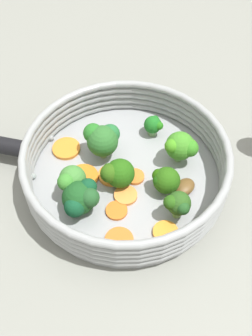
% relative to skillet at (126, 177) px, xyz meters
% --- Properties ---
extents(ground_plane, '(4.00, 4.00, 0.00)m').
position_rel_skillet_xyz_m(ground_plane, '(0.00, 0.00, -0.01)').
color(ground_plane, gray).
extents(skillet, '(0.29, 0.29, 0.02)m').
position_rel_skillet_xyz_m(skillet, '(0.00, 0.00, 0.00)').
color(skillet, '#939699').
rests_on(skillet, ground_plane).
extents(skillet_rim_wall, '(0.30, 0.30, 0.06)m').
position_rel_skillet_xyz_m(skillet_rim_wall, '(0.00, 0.00, 0.04)').
color(skillet_rim_wall, gray).
rests_on(skillet_rim_wall, skillet).
extents(skillet_rivet_left, '(0.01, 0.01, 0.01)m').
position_rel_skillet_xyz_m(skillet_rivet_left, '(0.14, -0.01, 0.01)').
color(skillet_rivet_left, '#909599').
rests_on(skillet_rivet_left, skillet).
extents(skillet_rivet_right, '(0.01, 0.01, 0.01)m').
position_rel_skillet_xyz_m(skillet_rivet_right, '(0.12, 0.07, 0.01)').
color(skillet_rivet_right, '#8F9A96').
rests_on(skillet_rivet_right, skillet).
extents(carrot_slice_0, '(0.03, 0.03, 0.00)m').
position_rel_skillet_xyz_m(carrot_slice_0, '(-0.02, 0.06, 0.01)').
color(carrot_slice_0, orange).
rests_on(carrot_slice_0, skillet).
extents(carrot_slice_1, '(0.05, 0.05, 0.01)m').
position_rel_skillet_xyz_m(carrot_slice_1, '(-0.02, 0.04, 0.01)').
color(carrot_slice_1, orange).
rests_on(carrot_slice_1, skillet).
extents(carrot_slice_2, '(0.05, 0.05, 0.00)m').
position_rel_skillet_xyz_m(carrot_slice_2, '(-0.04, 0.10, 0.01)').
color(carrot_slice_2, orange).
rests_on(carrot_slice_2, skillet).
extents(carrot_slice_3, '(0.03, 0.03, 0.01)m').
position_rel_skillet_xyz_m(carrot_slice_3, '(-0.01, 0.00, 0.01)').
color(carrot_slice_3, orange).
rests_on(carrot_slice_3, skillet).
extents(carrot_slice_4, '(0.06, 0.06, 0.00)m').
position_rel_skillet_xyz_m(carrot_slice_4, '(0.05, 0.04, 0.01)').
color(carrot_slice_4, orange).
rests_on(carrot_slice_4, skillet).
extents(carrot_slice_5, '(0.04, 0.04, 0.01)m').
position_rel_skillet_xyz_m(carrot_slice_5, '(-0.09, 0.07, 0.01)').
color(carrot_slice_5, orange).
rests_on(carrot_slice_5, skillet).
extents(carrot_slice_6, '(0.05, 0.05, 0.01)m').
position_rel_skillet_xyz_m(carrot_slice_6, '(0.02, 0.01, 0.01)').
color(carrot_slice_6, orange).
rests_on(carrot_slice_6, skillet).
extents(carrot_slice_7, '(0.06, 0.06, 0.01)m').
position_rel_skillet_xyz_m(carrot_slice_7, '(0.11, -0.00, 0.01)').
color(carrot_slice_7, orange).
rests_on(carrot_slice_7, skillet).
extents(broccoli_floret_0, '(0.04, 0.05, 0.05)m').
position_rel_skillet_xyz_m(broccoli_floret_0, '(0.05, 0.07, 0.04)').
color(broccoli_floret_0, '#67854A').
rests_on(broccoli_floret_0, skillet).
extents(broccoli_floret_1, '(0.05, 0.05, 0.05)m').
position_rel_skillet_xyz_m(broccoli_floret_1, '(0.00, 0.02, 0.03)').
color(broccoli_floret_1, '#82B760').
rests_on(broccoli_floret_1, skillet).
extents(broccoli_floret_2, '(0.05, 0.05, 0.05)m').
position_rel_skillet_xyz_m(broccoli_floret_2, '(-0.06, -0.06, 0.04)').
color(broccoli_floret_2, '#77A55C').
rests_on(broccoli_floret_2, skillet).
extents(broccoli_floret_3, '(0.04, 0.03, 0.05)m').
position_rel_skillet_xyz_m(broccoli_floret_3, '(-0.10, 0.03, 0.04)').
color(broccoli_floret_3, '#7CA64E').
rests_on(broccoli_floret_3, skillet).
extents(broccoli_floret_4, '(0.06, 0.05, 0.06)m').
position_rel_skillet_xyz_m(broccoli_floret_4, '(0.05, -0.02, 0.04)').
color(broccoli_floret_4, '#8EA75E').
rests_on(broccoli_floret_4, skillet).
extents(broccoli_floret_5, '(0.04, 0.04, 0.04)m').
position_rel_skillet_xyz_m(broccoli_floret_5, '(-0.06, -0.00, 0.03)').
color(broccoli_floret_5, '#69964C').
rests_on(broccoli_floret_5, skillet).
extents(broccoli_floret_6, '(0.05, 0.06, 0.05)m').
position_rel_skillet_xyz_m(broccoli_floret_6, '(0.03, 0.08, 0.04)').
color(broccoli_floret_6, '#7AA456').
rests_on(broccoli_floret_6, skillet).
extents(broccoli_floret_7, '(0.03, 0.03, 0.03)m').
position_rel_skillet_xyz_m(broccoli_floret_7, '(-0.00, -0.09, 0.03)').
color(broccoli_floret_7, '#6F955D').
rests_on(broccoli_floret_7, skillet).
extents(mushroom_piece_0, '(0.03, 0.04, 0.01)m').
position_rel_skillet_xyz_m(mushroom_piece_0, '(-0.09, -0.01, 0.01)').
color(mushroom_piece_0, brown).
rests_on(mushroom_piece_0, skillet).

